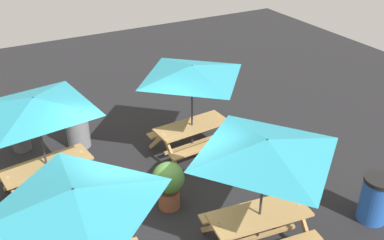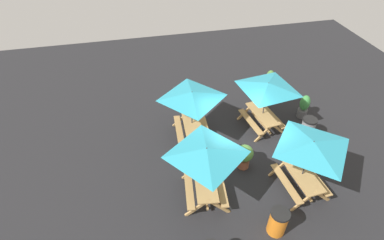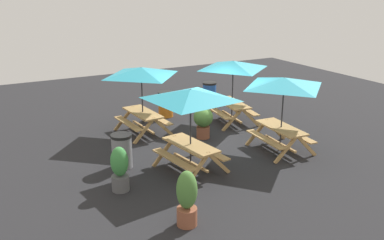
{
  "view_description": "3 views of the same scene",
  "coord_description": "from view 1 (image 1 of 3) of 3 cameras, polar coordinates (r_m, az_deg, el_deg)",
  "views": [
    {
      "loc": [
        -2.36,
        -6.16,
        5.85
      ],
      "look_at": [
        1.87,
        1.68,
        0.9
      ],
      "focal_mm": 40.0,
      "sensor_mm": 36.0,
      "label": 1
    },
    {
      "loc": [
        7.57,
        -3.5,
        8.78
      ],
      "look_at": [
        -1.61,
        -1.44,
        0.9
      ],
      "focal_mm": 28.0,
      "sensor_mm": 36.0,
      "label": 2
    },
    {
      "loc": [
        -11.14,
        6.83,
        4.98
      ],
      "look_at": [
        -0.09,
        0.83,
        0.9
      ],
      "focal_mm": 40.0,
      "sensor_mm": 36.0,
      "label": 3
    }
  ],
  "objects": [
    {
      "name": "picnic_table_1",
      "position": [
        9.7,
        0.0,
        5.63
      ],
      "size": [
        2.14,
        2.14,
        2.34
      ],
      "rotation": [
        0.0,
        0.0,
        0.07
      ],
      "color": "tan",
      "rests_on": "ground"
    },
    {
      "name": "potted_plant_2",
      "position": [
        11.27,
        -22.12,
        -1.13
      ],
      "size": [
        0.44,
        0.44,
        1.16
      ],
      "color": "#59595B",
      "rests_on": "ground"
    },
    {
      "name": "trash_bin_gray",
      "position": [
        11.01,
        -15.01,
        -1.14
      ],
      "size": [
        0.59,
        0.59,
        0.98
      ],
      "color": "gray",
      "rests_on": "ground"
    },
    {
      "name": "picnic_table_2",
      "position": [
        6.14,
        -15.22,
        -11.11
      ],
      "size": [
        2.13,
        2.13,
        2.34
      ],
      "rotation": [
        0.0,
        0.0,
        -0.07
      ],
      "color": "tan",
      "rests_on": "ground"
    },
    {
      "name": "potted_plant_0",
      "position": [
        8.65,
        -3.15,
        -8.33
      ],
      "size": [
        0.65,
        0.65,
        1.05
      ],
      "color": "#935138",
      "rests_on": "ground"
    },
    {
      "name": "picnic_table_0",
      "position": [
        7.03,
        9.79,
        -4.73
      ],
      "size": [
        2.24,
        2.24,
        2.34
      ],
      "rotation": [
        0.0,
        0.0,
        -0.13
      ],
      "color": "tan",
      "rests_on": "ground"
    },
    {
      "name": "trash_bin_blue",
      "position": [
        9.13,
        23.23,
        -9.65
      ],
      "size": [
        0.59,
        0.59,
        0.98
      ],
      "color": "blue",
      "rests_on": "ground"
    },
    {
      "name": "trash_bin_orange",
      "position": [
        10.01,
        11.11,
        -3.89
      ],
      "size": [
        0.59,
        0.59,
        0.98
      ],
      "color": "orange",
      "rests_on": "ground"
    },
    {
      "name": "ground_plane",
      "position": [
        8.82,
        -5.64,
        -12.68
      ],
      "size": [
        24.0,
        24.0,
        0.0
      ],
      "primitive_type": "plane",
      "color": "#232326",
      "rests_on": "ground"
    },
    {
      "name": "picnic_table_3",
      "position": [
        8.77,
        -20.09,
        1.04
      ],
      "size": [
        2.8,
        2.8,
        2.34
      ],
      "rotation": [
        0.0,
        0.0,
        0.14
      ],
      "color": "tan",
      "rests_on": "ground"
    }
  ]
}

